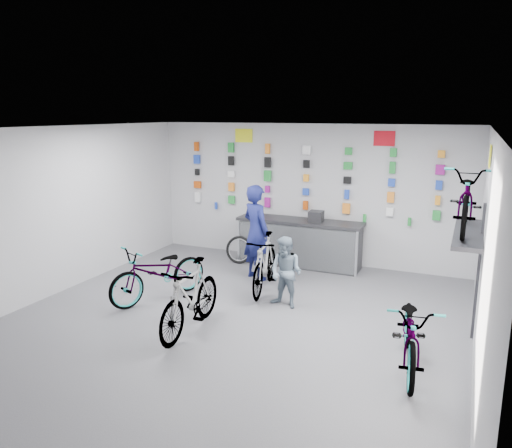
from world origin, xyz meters
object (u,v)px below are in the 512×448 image
at_px(bike_left, 159,272).
at_px(bike_service, 265,263).
at_px(bike_right, 411,333).
at_px(bike_center, 190,298).
at_px(clerk, 256,232).
at_px(counter, 299,243).
at_px(customer, 286,272).

relative_size(bike_left, bike_service, 1.09).
distance_m(bike_right, bike_service, 3.40).
distance_m(bike_center, clerk, 2.69).
bearing_deg(clerk, counter, -84.73).
distance_m(counter, clerk, 1.34).
height_order(counter, clerk, clerk).
relative_size(clerk, customer, 1.54).
xyz_separation_m(bike_center, bike_right, (3.15, 0.17, -0.05)).
distance_m(bike_left, bike_service, 1.91).
distance_m(bike_left, clerk, 2.11).
bearing_deg(bike_service, bike_left, -151.78).
relative_size(bike_left, bike_center, 1.07).
height_order(counter, customer, customer).
height_order(counter, bike_center, bike_center).
distance_m(bike_center, bike_right, 3.16).
bearing_deg(bike_service, clerk, 116.81).
bearing_deg(clerk, bike_left, 86.91).
relative_size(bike_service, customer, 1.44).
xyz_separation_m(counter, bike_left, (-1.58, -2.91, 0.02)).
bearing_deg(bike_service, counter, 78.32).
xyz_separation_m(bike_center, customer, (0.96, 1.49, 0.07)).
relative_size(counter, customer, 2.22).
xyz_separation_m(counter, clerk, (-0.50, -1.16, 0.45)).
height_order(clerk, customer, clerk).
bearing_deg(bike_right, clerk, 133.52).
height_order(bike_left, bike_right, bike_left).
bearing_deg(bike_left, customer, 38.26).
distance_m(bike_center, customer, 1.78).
relative_size(bike_left, clerk, 1.02).
xyz_separation_m(bike_service, clerk, (-0.43, 0.59, 0.41)).
bearing_deg(bike_left, counter, 84.39).
bearing_deg(clerk, customer, 160.79).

